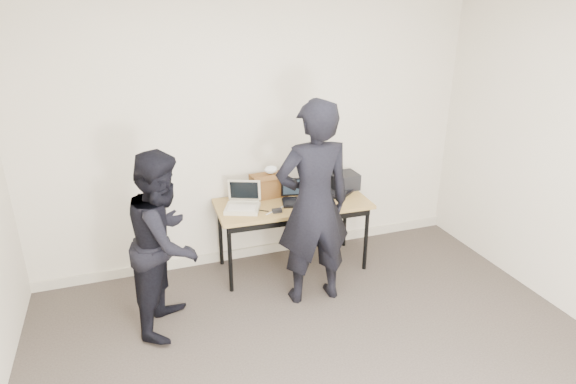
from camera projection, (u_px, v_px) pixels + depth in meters
name	position (u px, v px, depth m)	size (l,w,h in m)	color
room	(364.00, 227.00, 2.77)	(4.60, 4.60, 2.80)	#3E362F
desk	(293.00, 208.00, 4.74)	(1.52, 0.71, 0.72)	olive
laptop_beige	(243.00, 204.00, 4.56)	(0.41, 0.40, 0.25)	#BFB599
laptop_center	(297.00, 197.00, 4.73)	(0.35, 0.34, 0.22)	black
laptop_right	(332.00, 185.00, 4.99)	(0.52, 0.52, 0.28)	black
leather_satchel	(269.00, 185.00, 4.82)	(0.37, 0.20, 0.25)	brown
tissue	(271.00, 170.00, 4.77)	(0.13, 0.10, 0.08)	white
equipment_box	(343.00, 181.00, 5.05)	(0.29, 0.25, 0.17)	black
power_brick	(277.00, 211.00, 4.50)	(0.09, 0.05, 0.03)	black
cables	(287.00, 206.00, 4.64)	(1.02, 0.28, 0.01)	silver
person_typist	(314.00, 205.00, 4.15)	(0.68, 0.44, 1.85)	black
person_observer	(165.00, 242.00, 3.86)	(0.74, 0.58, 1.53)	black
baseboard	(260.00, 250.00, 5.21)	(4.50, 0.03, 0.10)	#BCB29B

